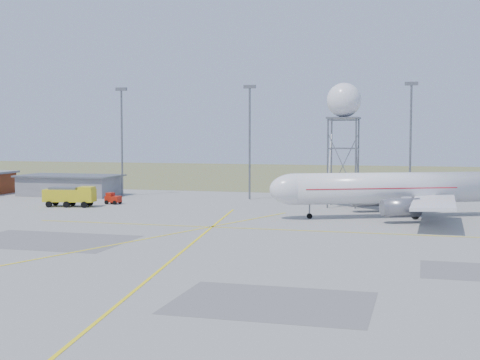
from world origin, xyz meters
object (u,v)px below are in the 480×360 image
(airliner_main, at_px, (397,189))
(radar_tower, at_px, (343,138))
(baggage_tug, at_px, (113,200))
(fire_truck, at_px, (71,197))

(airliner_main, distance_m, radar_tower, 15.96)
(airliner_main, bearing_deg, baggage_tug, -30.86)
(radar_tower, height_order, fire_truck, radar_tower)
(radar_tower, distance_m, baggage_tug, 39.72)
(radar_tower, relative_size, baggage_tug, 7.64)
(baggage_tug, bearing_deg, radar_tower, 13.99)
(airliner_main, bearing_deg, fire_truck, -24.17)
(fire_truck, height_order, baggage_tug, fire_truck)
(airliner_main, height_order, fire_truck, airliner_main)
(radar_tower, xyz_separation_m, fire_truck, (-42.61, -11.43, -9.63))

